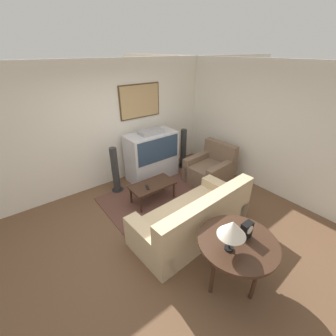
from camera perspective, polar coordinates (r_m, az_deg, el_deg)
name	(u,v)px	position (r m, az deg, el deg)	size (l,w,h in m)	color
ground_plane	(165,229)	(4.17, -0.87, -15.17)	(12.00, 12.00, 0.00)	brown
wall_back	(106,126)	(5.14, -15.44, 10.14)	(12.00, 0.10, 2.70)	silver
wall_right	(263,128)	(5.28, 22.88, 9.32)	(0.06, 12.00, 2.70)	silver
area_rug	(157,198)	(4.89, -2.69, -7.57)	(2.20, 1.63, 0.01)	brown
tv	(152,155)	(5.41, -4.13, 3.19)	(1.21, 0.60, 1.23)	silver
couch	(194,219)	(3.92, 6.54, -12.77)	(2.11, 1.07, 0.90)	#CCB289
armchair	(210,170)	(5.45, 10.65, -0.44)	(1.01, 0.93, 0.90)	brown
coffee_table	(153,186)	(4.63, -3.95, -4.58)	(0.92, 0.48, 0.41)	#3D2619
console_table	(237,245)	(3.11, 17.22, -18.22)	(1.00, 1.00, 0.74)	#3D2619
table_lamp	(232,229)	(2.72, 16.03, -14.59)	(0.33, 0.33, 0.42)	black
mantel_clock	(246,230)	(3.07, 19.29, -14.69)	(0.16, 0.10, 0.23)	black
remote	(147,187)	(4.49, -5.24, -4.92)	(0.10, 0.17, 0.02)	black
speaker_tower_left	(115,171)	(5.02, -13.22, -0.80)	(0.26, 0.26, 1.04)	black
speaker_tower_right	(183,149)	(5.97, 3.91, 4.74)	(0.26, 0.26, 1.04)	black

